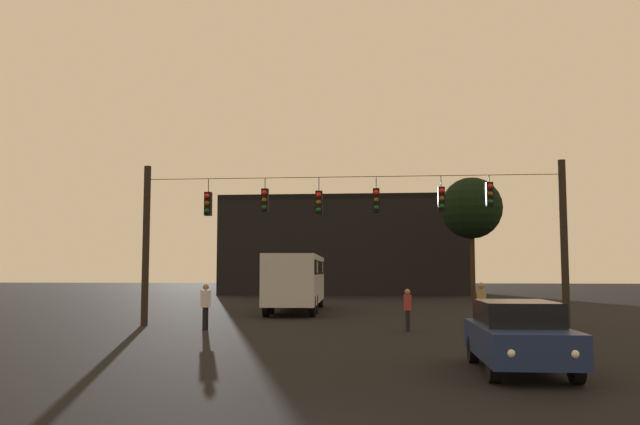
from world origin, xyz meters
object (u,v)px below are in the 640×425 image
object	(u,v)px
city_bus	(297,277)
pedestrian_crossing_left	(408,308)
pedestrian_crossing_center	(481,304)
tree_left_silhouette	(471,208)
pedestrian_crossing_right	(206,304)
car_near_right	(518,335)

from	to	relation	value
city_bus	pedestrian_crossing_left	distance (m)	12.57
pedestrian_crossing_center	tree_left_silhouette	world-z (taller)	tree_left_silhouette
pedestrian_crossing_center	pedestrian_crossing_right	world-z (taller)	pedestrian_crossing_center
car_near_right	tree_left_silhouette	xyz separation A→B (m)	(3.74, 34.26, 5.99)
city_bus	pedestrian_crossing_right	bearing A→B (deg)	-99.61
pedestrian_crossing_right	tree_left_silhouette	bearing A→B (deg)	62.22
car_near_right	pedestrian_crossing_right	bearing A→B (deg)	135.73
car_near_right	pedestrian_crossing_center	distance (m)	9.03
pedestrian_crossing_right	city_bus	bearing A→B (deg)	80.39
city_bus	pedestrian_crossing_right	world-z (taller)	city_bus
city_bus	tree_left_silhouette	xyz separation A→B (m)	(11.26, 13.63, 4.92)
car_near_right	pedestrian_crossing_right	world-z (taller)	pedestrian_crossing_right
pedestrian_crossing_left	pedestrian_crossing_center	bearing A→B (deg)	-8.17
city_bus	tree_left_silhouette	bearing A→B (deg)	50.43
pedestrian_crossing_right	tree_left_silhouette	world-z (taller)	tree_left_silhouette
car_near_right	pedestrian_crossing_center	world-z (taller)	pedestrian_crossing_center
tree_left_silhouette	pedestrian_crossing_left	bearing A→B (deg)	-103.02
car_near_right	pedestrian_crossing_left	size ratio (longest dim) A/B	2.84
car_near_right	pedestrian_crossing_right	distance (m)	13.20
city_bus	tree_left_silhouette	world-z (taller)	tree_left_silhouette
pedestrian_crossing_right	tree_left_silhouette	distance (m)	28.90
car_near_right	pedestrian_crossing_left	world-z (taller)	pedestrian_crossing_left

